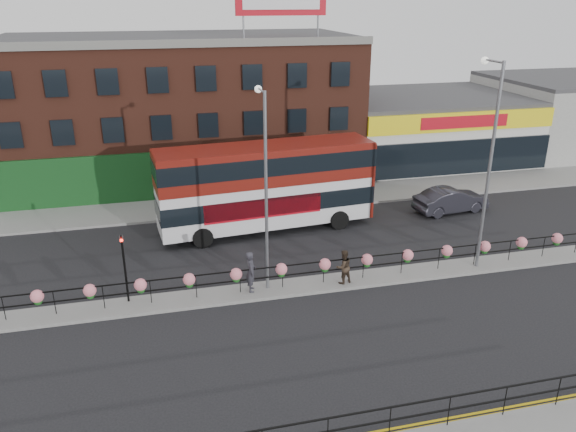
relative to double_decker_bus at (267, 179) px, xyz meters
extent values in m
plane|color=black|center=(0.16, -7.49, -3.11)|extent=(120.00, 120.00, 0.00)
cube|color=gray|center=(0.16, 4.51, -3.04)|extent=(60.00, 4.00, 0.15)
cube|color=gray|center=(0.16, -7.49, -3.04)|extent=(60.00, 1.60, 0.15)
cube|color=gold|center=(0.16, -17.19, -3.11)|extent=(60.00, 0.10, 0.01)
cube|color=brown|center=(-3.84, 12.51, 1.89)|extent=(25.00, 12.00, 10.00)
cube|color=#3F3F42|center=(-3.84, 12.51, 7.04)|extent=(25.00, 12.00, 0.30)
cube|color=#124018|center=(-3.84, 6.43, -1.41)|extent=(25.00, 0.25, 3.40)
cube|color=silver|center=(16.16, 12.51, -0.61)|extent=(15.00, 12.00, 5.00)
cube|color=#3F3F42|center=(16.16, 12.51, 2.04)|extent=(15.00, 12.00, 0.30)
cube|color=yellow|center=(16.16, 6.43, 1.19)|extent=(15.00, 0.25, 1.40)
cube|color=#AC0916|center=(16.16, 6.31, 1.19)|extent=(7.00, 0.10, 0.90)
cube|color=black|center=(16.16, 6.43, -1.51)|extent=(15.00, 0.25, 2.60)
cube|color=#999994|center=(30.91, 12.51, -0.11)|extent=(14.50, 12.00, 6.00)
cylinder|color=slate|center=(0.16, 7.51, 7.89)|extent=(0.12, 0.12, 1.40)
cylinder|color=slate|center=(5.16, 7.51, 7.89)|extent=(0.12, 0.12, 1.40)
cube|color=black|center=(0.16, -7.49, -1.86)|extent=(30.00, 0.05, 0.05)
cube|color=black|center=(0.16, -7.49, -2.36)|extent=(30.00, 0.05, 0.05)
cylinder|color=black|center=(-12.84, -7.49, -2.41)|extent=(0.04, 0.04, 1.10)
cylinder|color=black|center=(-10.84, -7.49, -2.41)|extent=(0.04, 0.04, 1.10)
cylinder|color=black|center=(-8.84, -7.49, -2.41)|extent=(0.04, 0.04, 1.10)
cylinder|color=black|center=(-6.84, -7.49, -2.41)|extent=(0.04, 0.04, 1.10)
cylinder|color=black|center=(-4.84, -7.49, -2.41)|extent=(0.04, 0.04, 1.10)
cylinder|color=black|center=(-2.84, -7.49, -2.41)|extent=(0.04, 0.04, 1.10)
cylinder|color=black|center=(-0.84, -7.49, -2.41)|extent=(0.04, 0.04, 1.10)
cylinder|color=black|center=(1.16, -7.49, -2.41)|extent=(0.04, 0.04, 1.10)
cylinder|color=black|center=(3.16, -7.49, -2.41)|extent=(0.04, 0.04, 1.10)
cylinder|color=black|center=(5.16, -7.49, -2.41)|extent=(0.04, 0.04, 1.10)
cylinder|color=black|center=(7.16, -7.49, -2.41)|extent=(0.04, 0.04, 1.10)
cylinder|color=black|center=(9.16, -7.49, -2.41)|extent=(0.04, 0.04, 1.10)
cylinder|color=black|center=(11.16, -7.49, -2.41)|extent=(0.04, 0.04, 1.10)
cylinder|color=black|center=(13.16, -7.49, -2.41)|extent=(0.04, 0.04, 1.10)
cylinder|color=black|center=(15.16, -7.49, -2.41)|extent=(0.04, 0.04, 1.10)
sphere|color=pink|center=(-11.48, -7.49, -2.01)|extent=(0.56, 0.56, 0.56)
sphere|color=#1B5C1B|center=(-11.48, -7.49, -2.24)|extent=(0.36, 0.36, 0.36)
sphere|color=pink|center=(-9.36, -7.49, -2.01)|extent=(0.56, 0.56, 0.56)
sphere|color=#1B5C1B|center=(-9.36, -7.49, -2.24)|extent=(0.36, 0.36, 0.36)
sphere|color=pink|center=(-7.25, -7.49, -2.01)|extent=(0.56, 0.56, 0.56)
sphere|color=#1B5C1B|center=(-7.25, -7.49, -2.24)|extent=(0.36, 0.36, 0.36)
sphere|color=pink|center=(-5.13, -7.49, -2.01)|extent=(0.56, 0.56, 0.56)
sphere|color=#1B5C1B|center=(-5.13, -7.49, -2.24)|extent=(0.36, 0.36, 0.36)
sphere|color=pink|center=(-3.02, -7.49, -2.01)|extent=(0.56, 0.56, 0.56)
sphere|color=#1B5C1B|center=(-3.02, -7.49, -2.24)|extent=(0.36, 0.36, 0.36)
sphere|color=pink|center=(-0.90, -7.49, -2.01)|extent=(0.56, 0.56, 0.56)
sphere|color=#1B5C1B|center=(-0.90, -7.49, -2.24)|extent=(0.36, 0.36, 0.36)
sphere|color=pink|center=(1.21, -7.49, -2.01)|extent=(0.56, 0.56, 0.56)
sphere|color=#1B5C1B|center=(1.21, -7.49, -2.24)|extent=(0.36, 0.36, 0.36)
sphere|color=pink|center=(3.33, -7.49, -2.01)|extent=(0.56, 0.56, 0.56)
sphere|color=#1B5C1B|center=(3.33, -7.49, -2.24)|extent=(0.36, 0.36, 0.36)
sphere|color=pink|center=(5.44, -7.49, -2.01)|extent=(0.56, 0.56, 0.56)
sphere|color=#1B5C1B|center=(5.44, -7.49, -2.24)|extent=(0.36, 0.36, 0.36)
sphere|color=pink|center=(7.56, -7.49, -2.01)|extent=(0.56, 0.56, 0.56)
sphere|color=#1B5C1B|center=(7.56, -7.49, -2.24)|extent=(0.36, 0.36, 0.36)
sphere|color=pink|center=(9.68, -7.49, -2.01)|extent=(0.56, 0.56, 0.56)
sphere|color=#1B5C1B|center=(9.68, -7.49, -2.24)|extent=(0.36, 0.36, 0.36)
sphere|color=pink|center=(11.79, -7.49, -2.01)|extent=(0.56, 0.56, 0.56)
sphere|color=#1B5C1B|center=(11.79, -7.49, -2.24)|extent=(0.36, 0.36, 0.36)
sphere|color=pink|center=(13.91, -7.49, -2.01)|extent=(0.56, 0.56, 0.56)
sphere|color=#1B5C1B|center=(13.91, -7.49, -2.24)|extent=(0.36, 0.36, 0.36)
cube|color=black|center=(-1.84, -17.59, -1.86)|extent=(20.00, 0.05, 0.05)
cube|color=black|center=(-1.84, -17.59, -2.36)|extent=(20.00, 0.05, 0.05)
cylinder|color=black|center=(0.16, -17.59, -2.41)|extent=(0.04, 0.04, 1.10)
cylinder|color=black|center=(2.16, -17.59, -2.41)|extent=(0.04, 0.04, 1.10)
cylinder|color=black|center=(4.16, -17.59, -2.41)|extent=(0.04, 0.04, 1.10)
cylinder|color=black|center=(6.16, -17.59, -2.41)|extent=(0.04, 0.04, 1.10)
cube|color=silver|center=(-0.05, 0.00, -0.40)|extent=(12.63, 3.93, 4.52)
cube|color=#62130C|center=(-0.05, 0.00, 0.89)|extent=(12.69, 4.00, 2.03)
cube|color=black|center=(-0.05, 0.00, -1.19)|extent=(12.71, 4.02, 1.02)
cube|color=black|center=(-0.05, 0.00, 1.06)|extent=(12.74, 4.04, 1.02)
cube|color=#62130C|center=(-0.05, 0.00, 1.89)|extent=(12.63, 3.93, 0.14)
cube|color=#62130C|center=(6.09, 0.55, -0.40)|extent=(0.46, 2.89, 4.52)
cube|color=#AC0916|center=(-0.48, -1.48, -1.25)|extent=(6.75, 0.65, 1.13)
cylinder|color=black|center=(-3.97, -1.78, -2.55)|extent=(1.16, 0.44, 1.13)
cylinder|color=black|center=(-4.23, 1.04, -2.55)|extent=(1.16, 0.44, 1.13)
cylinder|color=black|center=(4.13, -1.04, -2.55)|extent=(1.16, 0.44, 1.13)
cylinder|color=black|center=(3.87, 1.77, -2.55)|extent=(1.16, 0.44, 1.13)
imported|color=#2A2A32|center=(11.93, -0.05, -2.33)|extent=(2.85, 5.20, 1.58)
imported|color=#2D2C34|center=(-2.32, -7.45, -1.99)|extent=(0.85, 0.68, 1.96)
imported|color=#35291E|center=(2.05, -7.74, -2.12)|extent=(1.14, 1.05, 1.68)
cylinder|color=slate|center=(-1.54, -7.38, 1.60)|extent=(0.15, 0.15, 9.12)
cylinder|color=slate|center=(-1.54, -6.69, 6.07)|extent=(0.09, 1.37, 0.09)
sphere|color=silver|center=(-1.54, -6.01, 6.02)|extent=(0.33, 0.33, 0.33)
cylinder|color=slate|center=(9.21, -7.66, 2.08)|extent=(0.16, 0.16, 10.08)
cylinder|color=slate|center=(9.21, -6.90, 7.02)|extent=(0.10, 1.51, 0.10)
sphere|color=silver|center=(9.21, -6.15, 6.97)|extent=(0.36, 0.36, 0.36)
cylinder|color=black|center=(-7.84, -7.09, -1.36)|extent=(0.10, 0.10, 3.20)
imported|color=black|center=(-7.84, -7.09, 0.24)|extent=(0.15, 0.18, 0.90)
sphere|color=#FF190C|center=(-7.84, -7.21, 0.06)|extent=(0.14, 0.14, 0.14)
camera|label=1|loc=(-6.17, -30.16, 9.76)|focal=35.00mm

